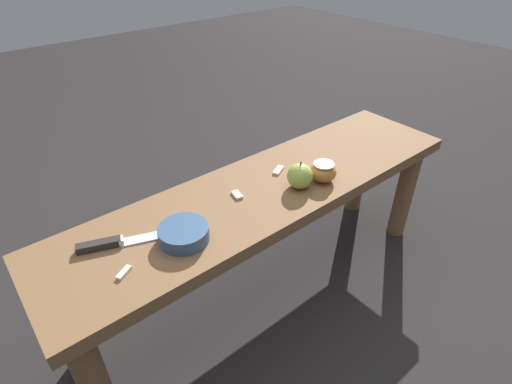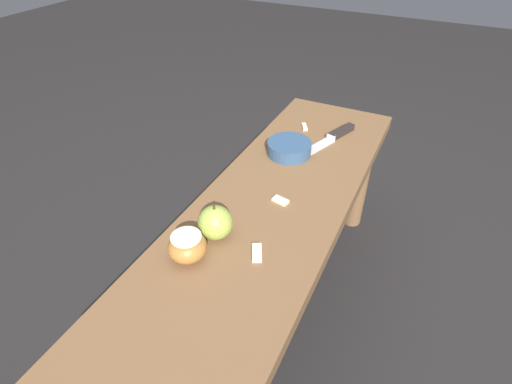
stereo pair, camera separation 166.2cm
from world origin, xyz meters
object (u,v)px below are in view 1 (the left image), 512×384
(wooden_bench, at_px, (267,208))
(bowl, at_px, (184,234))
(apple_whole, at_px, (300,176))
(apple_cut, at_px, (323,172))
(knife, at_px, (112,243))

(wooden_bench, bearing_deg, bowl, -171.17)
(apple_whole, bearing_deg, apple_cut, -12.79)
(wooden_bench, height_order, bowl, bowl)
(knife, xyz_separation_m, apple_cut, (0.62, -0.13, 0.02))
(wooden_bench, height_order, apple_whole, apple_whole)
(apple_whole, xyz_separation_m, apple_cut, (0.08, -0.02, -0.01))
(knife, bearing_deg, bowl, -11.37)
(bowl, bearing_deg, wooden_bench, 8.83)
(wooden_bench, distance_m, apple_whole, 0.15)
(knife, relative_size, bowl, 1.82)
(wooden_bench, xyz_separation_m, apple_whole, (0.07, -0.06, 0.12))
(apple_whole, relative_size, bowl, 0.68)
(wooden_bench, distance_m, apple_cut, 0.21)
(wooden_bench, height_order, knife, knife)
(knife, height_order, apple_cut, apple_cut)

